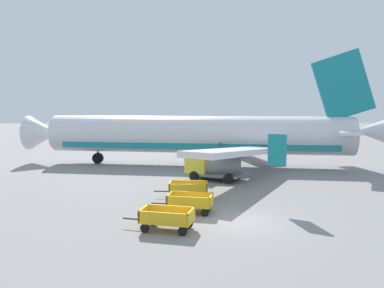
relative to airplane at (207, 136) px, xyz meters
The scene contains 6 objects.
ground_plane 18.96m from the airplane, 88.28° to the right, with size 220.00×220.00×0.00m, color gray.
airplane is the anchor object (origin of this frame).
baggage_cart_nearest 20.33m from the airplane, 99.00° to the right, with size 3.62×1.99×1.07m.
baggage_cart_second_in_row 17.15m from the airplane, 96.70° to the right, with size 3.63×1.89×1.07m.
baggage_cart_third_in_row 13.83m from the airplane, 98.61° to the right, with size 3.59×1.57×1.07m.
service_truck_beside_carts 7.42m from the airplane, 95.54° to the right, with size 4.77×3.53×2.10m.
Camera 1 is at (-2.84, -19.52, 6.10)m, focal length 36.01 mm.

